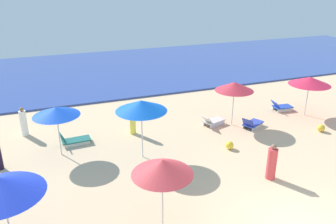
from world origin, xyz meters
name	(u,v)px	position (x,y,z in m)	size (l,w,h in m)	color
ocean	(127,69)	(0.00, 22.20, 0.06)	(60.00, 15.60, 0.12)	#324997
umbrella_1	(141,106)	(-3.30, 6.66, 2.47)	(2.23, 2.23, 2.71)	silver
umbrella_2	(162,167)	(-4.03, 2.04, 2.20)	(1.93, 1.93, 2.45)	silver
umbrella_3	(310,81)	(7.07, 8.07, 2.09)	(2.33, 2.33, 2.32)	silver
lounge_chair_3_0	(281,107)	(6.22, 9.16, 0.25)	(1.30, 0.77, 0.65)	silver
umbrella_4	(56,111)	(-6.72, 8.20, 2.12)	(2.05, 2.05, 2.32)	silver
lounge_chair_4_0	(74,140)	(-6.06, 9.04, 0.22)	(1.45, 0.70, 0.66)	silver
umbrella_5	(1,186)	(-8.50, 2.36, 2.39)	(2.32, 2.32, 2.65)	silver
umbrella_6	(234,86)	(2.31, 8.35, 2.21)	(2.05, 2.05, 2.45)	silver
lounge_chair_6_0	(213,121)	(1.28, 8.66, 0.26)	(1.48, 0.98, 0.69)	silver
lounge_chair_6_1	(252,124)	(3.14, 7.64, 0.23)	(1.45, 1.14, 0.65)	silver
beachgoer_0	(24,123)	(-8.28, 10.98, 0.71)	(0.39, 0.39, 1.53)	white
beachgoer_2	(133,120)	(-3.06, 9.20, 0.77)	(0.40, 0.40, 1.63)	#F9EB52
beachgoer_3	(272,163)	(1.00, 3.15, 0.70)	(0.53, 0.53, 1.52)	#D94249
beach_ball_1	(229,145)	(0.75, 5.94, 0.19)	(0.38, 0.38, 0.38)	yellow
beach_ball_2	(321,128)	(6.25, 5.93, 0.20)	(0.39, 0.39, 0.39)	yellow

